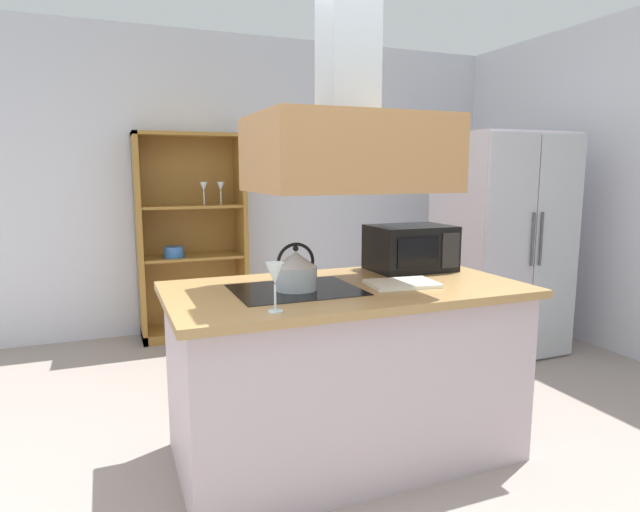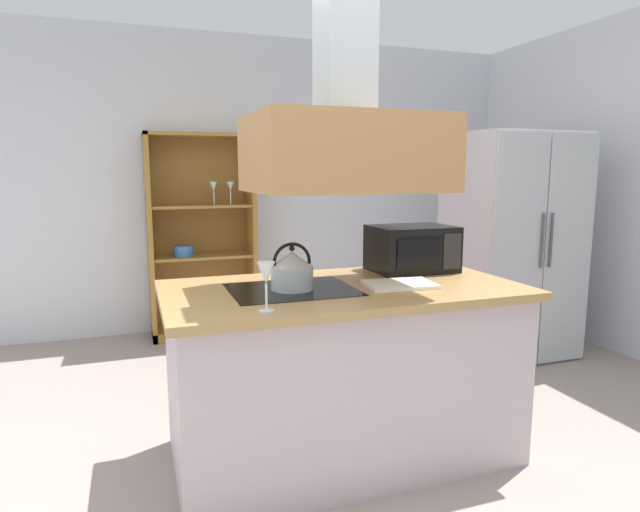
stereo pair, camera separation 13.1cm
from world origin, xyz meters
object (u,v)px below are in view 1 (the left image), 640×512
object	(u,v)px
dish_cabinet	(191,247)
wine_glass_on_counter	(275,275)
refrigerator	(501,244)
kettle	(296,270)
microwave	(410,248)
cutting_board	(402,284)

from	to	relation	value
dish_cabinet	wine_glass_on_counter	size ratio (longest dim) A/B	8.71
refrigerator	kettle	world-z (taller)	refrigerator
refrigerator	microwave	distance (m)	1.56
cutting_board	wine_glass_on_counter	distance (m)	0.80
cutting_board	refrigerator	bearing A→B (deg)	35.71
cutting_board	wine_glass_on_counter	size ratio (longest dim) A/B	1.65
kettle	wine_glass_on_counter	size ratio (longest dim) A/B	1.11
dish_cabinet	wine_glass_on_counter	distance (m)	2.79
kettle	cutting_board	bearing A→B (deg)	-10.17
wine_glass_on_counter	microwave	bearing A→B (deg)	31.10
kettle	wine_glass_on_counter	bearing A→B (deg)	-121.41
refrigerator	wine_glass_on_counter	distance (m)	2.74
refrigerator	microwave	world-z (taller)	refrigerator
cutting_board	microwave	world-z (taller)	microwave
refrigerator	dish_cabinet	distance (m)	2.66
cutting_board	microwave	xyz separation A→B (m)	(0.26, 0.35, 0.12)
refrigerator	kettle	distance (m)	2.38
cutting_board	wine_glass_on_counter	world-z (taller)	wine_glass_on_counter
dish_cabinet	microwave	size ratio (longest dim) A/B	3.90
cutting_board	microwave	distance (m)	0.46
dish_cabinet	kettle	bearing A→B (deg)	-86.70
dish_cabinet	wine_glass_on_counter	bearing A→B (deg)	-91.52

